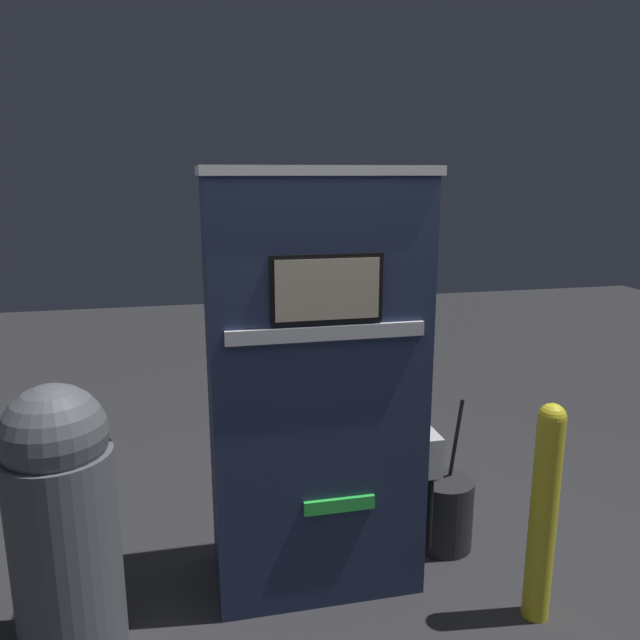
# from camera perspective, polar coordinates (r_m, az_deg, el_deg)

# --- Properties ---
(ground_plane) EXTENTS (14.00, 14.00, 0.00)m
(ground_plane) POSITION_cam_1_polar(r_m,az_deg,el_deg) (3.13, 0.56, -24.78)
(ground_plane) COLOR #2D2D30
(gas_pump) EXTENTS (1.05, 0.54, 1.96)m
(gas_pump) POSITION_cam_1_polar(r_m,az_deg,el_deg) (2.88, -0.50, -5.99)
(gas_pump) COLOR #232D4C
(gas_pump) RESTS_ON ground_plane
(safety_bollard) EXTENTS (0.12, 0.12, 1.01)m
(safety_bollard) POSITION_cam_1_polar(r_m,az_deg,el_deg) (2.96, 19.79, -15.95)
(safety_bollard) COLOR yellow
(safety_bollard) RESTS_ON ground_plane
(trash_bin) EXTENTS (0.42, 0.42, 1.16)m
(trash_bin) POSITION_cam_1_polar(r_m,az_deg,el_deg) (2.78, -22.43, -16.65)
(trash_bin) COLOR #51565B
(trash_bin) RESTS_ON ground_plane
(squeegee_bucket) EXTENTS (0.30, 0.30, 0.84)m
(squeegee_bucket) POSITION_cam_1_polar(r_m,az_deg,el_deg) (3.50, 11.28, -16.85)
(squeegee_bucket) COLOR #262628
(squeegee_bucket) RESTS_ON ground_plane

